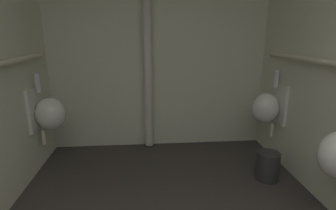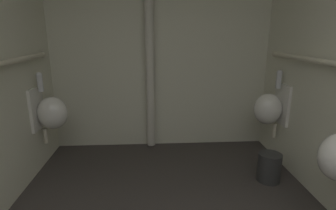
{
  "view_description": "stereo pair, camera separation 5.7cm",
  "coord_description": "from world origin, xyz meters",
  "px_view_note": "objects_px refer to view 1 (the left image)",
  "views": [
    {
      "loc": [
        -0.17,
        0.11,
        1.42
      ],
      "look_at": [
        0.02,
        2.35,
        0.81
      ],
      "focal_mm": 28.73,
      "sensor_mm": 36.0,
      "label": 1
    },
    {
      "loc": [
        -0.12,
        0.11,
        1.42
      ],
      "look_at": [
        0.02,
        2.35,
        0.81
      ],
      "focal_mm": 28.73,
      "sensor_mm": 36.0,
      "label": 2
    }
  ],
  "objects_px": {
    "urinal_left_mid": "(48,113)",
    "standpipe_back_wall": "(147,43)",
    "urinal_right_far": "(267,107)",
    "waste_bin": "(268,166)"
  },
  "relations": [
    {
      "from": "urinal_left_mid",
      "to": "urinal_right_far",
      "type": "distance_m",
      "value": 2.34
    },
    {
      "from": "standpipe_back_wall",
      "to": "urinal_right_far",
      "type": "bearing_deg",
      "value": -19.37
    },
    {
      "from": "urinal_left_mid",
      "to": "standpipe_back_wall",
      "type": "xyz_separation_m",
      "value": [
        1.04,
        0.47,
        0.68
      ]
    },
    {
      "from": "urinal_left_mid",
      "to": "urinal_right_far",
      "type": "xyz_separation_m",
      "value": [
        2.34,
        0.01,
        0.0
      ]
    },
    {
      "from": "urinal_left_mid",
      "to": "standpipe_back_wall",
      "type": "relative_size",
      "value": 0.3
    },
    {
      "from": "waste_bin",
      "to": "urinal_left_mid",
      "type": "bearing_deg",
      "value": 168.96
    },
    {
      "from": "standpipe_back_wall",
      "to": "waste_bin",
      "type": "xyz_separation_m",
      "value": [
        1.15,
        -0.9,
        -1.16
      ]
    },
    {
      "from": "urinal_left_mid",
      "to": "standpipe_back_wall",
      "type": "bearing_deg",
      "value": 24.34
    },
    {
      "from": "standpipe_back_wall",
      "to": "waste_bin",
      "type": "relative_size",
      "value": 8.98
    },
    {
      "from": "waste_bin",
      "to": "standpipe_back_wall",
      "type": "bearing_deg",
      "value": 142.14
    }
  ]
}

